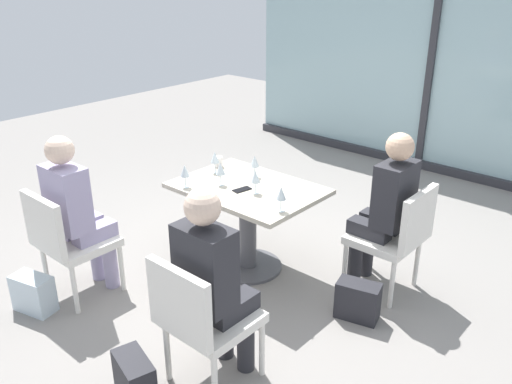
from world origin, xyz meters
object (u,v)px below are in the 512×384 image
(dining_table_main, at_px, (248,211))
(wine_glass_1, at_px, (281,194))
(person_front_left, at_px, (76,208))
(cell_phone_on_table, at_px, (242,190))
(handbag_1, at_px, (33,293))
(wine_glass_2, at_px, (215,158))
(coffee_cup, at_px, (218,162))
(handbag_0, at_px, (358,300))
(chair_far_right, at_px, (397,234))
(chair_front_right, at_px, (201,316))
(person_front_right, at_px, (214,278))
(wine_glass_4, at_px, (255,162))
(wine_glass_3, at_px, (220,169))
(chair_front_left, at_px, (67,239))
(wine_glass_0, at_px, (255,177))
(handbag_2, at_px, (135,379))
(person_far_right, at_px, (386,205))
(wine_glass_5, at_px, (185,171))

(dining_table_main, xyz_separation_m, wine_glass_1, (0.48, -0.18, 0.34))
(person_front_left, bearing_deg, cell_phone_on_table, 53.82)
(cell_phone_on_table, bearing_deg, handbag_1, -108.49)
(wine_glass_2, xyz_separation_m, coffee_cup, (-0.08, 0.12, -0.09))
(handbag_0, relative_size, handbag_1, 1.00)
(chair_far_right, height_order, handbag_1, chair_far_right)
(chair_front_right, relative_size, person_front_right, 0.69)
(wine_glass_2, bearing_deg, wine_glass_4, 24.47)
(wine_glass_4, bearing_deg, handbag_1, -112.31)
(chair_front_right, height_order, wine_glass_3, wine_glass_3)
(coffee_cup, bearing_deg, chair_front_left, -99.22)
(wine_glass_4, relative_size, handbag_1, 0.62)
(wine_glass_0, relative_size, handbag_0, 0.62)
(dining_table_main, height_order, handbag_2, dining_table_main)
(person_front_left, bearing_deg, wine_glass_0, 50.28)
(wine_glass_1, relative_size, wine_glass_2, 1.00)
(wine_glass_3, height_order, handbag_0, wine_glass_3)
(chair_front_right, distance_m, wine_glass_0, 1.31)
(person_far_right, bearing_deg, handbag_1, -131.74)
(person_front_left, relative_size, wine_glass_0, 6.81)
(wine_glass_1, height_order, coffee_cup, wine_glass_1)
(wine_glass_0, distance_m, handbag_2, 1.66)
(chair_far_right, bearing_deg, wine_glass_1, -132.06)
(person_far_right, distance_m, coffee_cup, 1.47)
(person_front_right, xyz_separation_m, handbag_0, (0.34, 1.08, -0.56))
(wine_glass_4, bearing_deg, wine_glass_5, -116.94)
(person_front_left, distance_m, cell_phone_on_table, 1.23)
(dining_table_main, bearing_deg, handbag_2, -72.21)
(person_front_right, bearing_deg, person_far_right, 80.89)
(cell_phone_on_table, bearing_deg, handbag_2, -60.71)
(person_far_right, relative_size, wine_glass_0, 6.81)
(chair_front_left, height_order, person_front_right, person_front_right)
(chair_front_left, bearing_deg, dining_table_main, 59.16)
(wine_glass_4, distance_m, coffee_cup, 0.41)
(dining_table_main, relative_size, handbag_1, 3.73)
(chair_front_left, xyz_separation_m, handbag_1, (-0.06, -0.28, -0.36))
(wine_glass_3, height_order, handbag_1, wine_glass_3)
(wine_glass_2, distance_m, handbag_1, 1.71)
(wine_glass_1, height_order, wine_glass_4, same)
(chair_far_right, xyz_separation_m, chair_front_right, (-0.36, -1.65, 0.00))
(person_front_right, xyz_separation_m, wine_glass_1, (-0.23, 0.89, 0.16))
(chair_far_right, height_order, person_far_right, person_far_right)
(wine_glass_2, xyz_separation_m, handbag_2, (0.89, -1.56, -0.72))
(person_front_right, height_order, wine_glass_2, person_front_right)
(handbag_0, bearing_deg, wine_glass_1, -176.26)
(wine_glass_2, distance_m, cell_phone_on_table, 0.46)
(person_far_right, height_order, wine_glass_1, person_far_right)
(wine_glass_4, distance_m, wine_glass_5, 0.58)
(handbag_1, height_order, handbag_2, same)
(chair_front_right, height_order, coffee_cup, chair_front_right)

